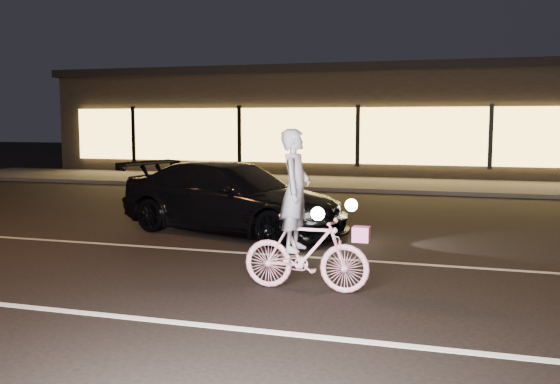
% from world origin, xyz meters
% --- Properties ---
extents(ground, '(90.00, 90.00, 0.00)m').
position_xyz_m(ground, '(0.00, 0.00, 0.00)').
color(ground, black).
rests_on(ground, ground).
extents(lane_stripe_near, '(60.00, 0.12, 0.01)m').
position_xyz_m(lane_stripe_near, '(0.00, -1.50, 0.00)').
color(lane_stripe_near, silver).
rests_on(lane_stripe_near, ground).
extents(lane_stripe_far, '(60.00, 0.10, 0.01)m').
position_xyz_m(lane_stripe_far, '(0.00, 2.00, 0.00)').
color(lane_stripe_far, gray).
rests_on(lane_stripe_far, ground).
extents(sidewalk, '(30.00, 4.00, 0.12)m').
position_xyz_m(sidewalk, '(0.00, 13.00, 0.06)').
color(sidewalk, '#383533').
rests_on(sidewalk, ground).
extents(storefront, '(25.40, 8.42, 4.20)m').
position_xyz_m(storefront, '(0.00, 18.97, 2.15)').
color(storefront, black).
rests_on(storefront, ground).
extents(cyclist, '(1.62, 0.56, 2.04)m').
position_xyz_m(cyclist, '(1.86, 0.13, 0.72)').
color(cyclist, '#FF4781').
rests_on(cyclist, ground).
extents(sedan, '(4.99, 3.09, 1.35)m').
position_xyz_m(sedan, '(-0.49, 3.72, 0.67)').
color(sedan, black).
rests_on(sedan, ground).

